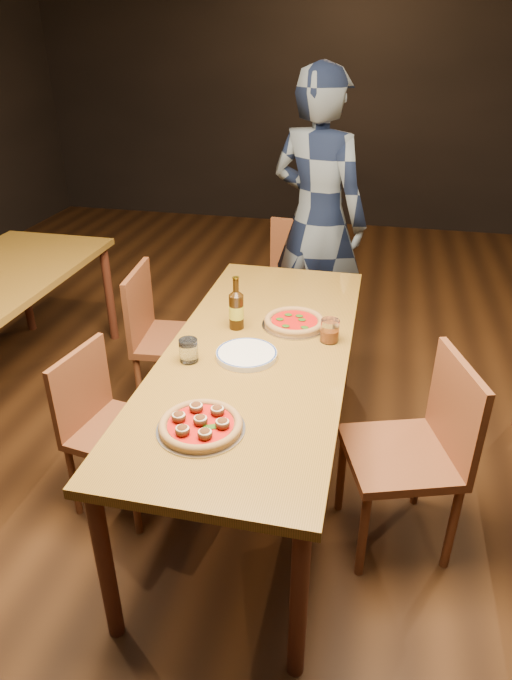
% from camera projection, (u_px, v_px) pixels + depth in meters
% --- Properties ---
extents(ground, '(9.00, 9.00, 0.00)m').
position_uv_depth(ground, '(258.00, 477.00, 2.89)').
color(ground, black).
extents(room_shell, '(9.00, 9.00, 9.00)m').
position_uv_depth(room_shell, '(259.00, 76.00, 2.00)').
color(room_shell, black).
rests_on(room_shell, ground).
extents(table_main, '(0.80, 2.00, 0.75)m').
position_uv_depth(table_main, '(258.00, 362.00, 2.56)').
color(table_main, brown).
rests_on(table_main, ground).
extents(chair_main_nw, '(0.44, 0.44, 0.82)m').
position_uv_depth(chair_main_nw, '(119.00, 431.00, 2.56)').
color(chair_main_nw, brown).
rests_on(chair_main_nw, ground).
extents(chair_main_sw, '(0.46, 0.46, 0.90)m').
position_uv_depth(chair_main_sw, '(175.00, 339.00, 3.24)').
color(chair_main_sw, brown).
rests_on(chair_main_sw, ground).
extents(chair_main_e, '(0.55, 0.55, 0.93)m').
position_uv_depth(chair_main_e, '(400.00, 454.00, 2.33)').
color(chair_main_e, brown).
rests_on(chair_main_e, ground).
extents(chair_end, '(0.48, 0.48, 0.94)m').
position_uv_depth(chair_end, '(294.00, 292.00, 3.78)').
color(chair_end, brown).
rests_on(chair_end, ground).
extents(pizza_meatball, '(0.32, 0.32, 0.06)m').
position_uv_depth(pizza_meatball, '(201.00, 424.00, 2.00)').
color(pizza_meatball, '#B7B7BF').
rests_on(pizza_meatball, table_main).
extents(pizza_margherita, '(0.31, 0.31, 0.04)m').
position_uv_depth(pizza_margherita, '(294.00, 322.00, 2.72)').
color(pizza_margherita, '#B7B7BF').
rests_on(pizza_margherita, table_main).
extents(plate_stack, '(0.26, 0.26, 0.03)m').
position_uv_depth(plate_stack, '(247.00, 355.00, 2.46)').
color(plate_stack, white).
rests_on(plate_stack, table_main).
extents(beer_bottle, '(0.07, 0.07, 0.25)m').
position_uv_depth(beer_bottle, '(236.00, 310.00, 2.67)').
color(beer_bottle, black).
rests_on(beer_bottle, table_main).
extents(water_glass, '(0.08, 0.08, 0.10)m').
position_uv_depth(water_glass, '(189.00, 350.00, 2.41)').
color(water_glass, white).
rests_on(water_glass, table_main).
extents(amber_glass, '(0.09, 0.09, 0.11)m').
position_uv_depth(amber_glass, '(330.00, 331.00, 2.57)').
color(amber_glass, '#A64912').
rests_on(amber_glass, table_main).
extents(diner, '(0.80, 0.69, 1.86)m').
position_uv_depth(diner, '(318.00, 220.00, 3.66)').
color(diner, black).
rests_on(diner, ground).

